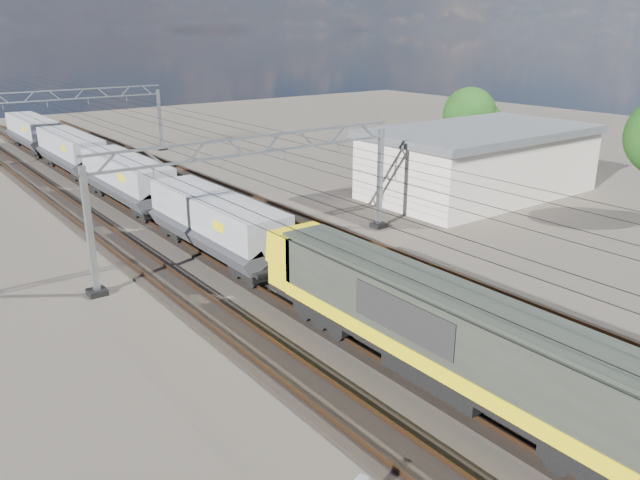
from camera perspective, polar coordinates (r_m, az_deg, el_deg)
ground at (r=33.88m, az=-2.10°, el=-3.34°), size 160.00×160.00×0.00m
track_outer_west at (r=31.11m, az=-11.26°, el=-5.63°), size 2.60×140.00×0.30m
track_loco at (r=32.84m, az=-4.98°, el=-3.99°), size 2.60×140.00×0.30m
track_inner_east at (r=34.94m, az=0.59°, el=-2.50°), size 2.60×140.00×0.30m
track_outer_east at (r=37.36m, az=5.47°, el=-1.16°), size 2.60×140.00×0.30m
catenary_gantry_mid at (r=35.87m, az=-5.84°, el=4.40°), size 19.90×0.90×7.11m
catenary_gantry_far at (r=68.80m, az=-21.85°, el=10.00°), size 19.90×0.90×7.11m
overhead_wires at (r=38.90m, az=-9.02°, el=8.16°), size 12.03×140.00×0.53m
locomotive at (r=23.20m, az=11.56°, el=-8.24°), size 2.76×21.10×3.62m
hopper_wagon_lead at (r=36.46m, az=-9.48°, el=1.74°), size 3.38×13.00×3.25m
hopper_wagon_mid at (r=49.15m, az=-17.26°, el=5.53°), size 3.38×13.00×3.25m
hopper_wagon_third at (r=62.49m, az=-21.83°, el=7.69°), size 3.38×13.00×3.25m
hopper_wagon_fourth at (r=76.15m, az=-24.80°, el=9.06°), size 3.38×13.00×3.25m
industrial_shed at (r=51.97m, az=14.34°, el=7.02°), size 18.60×10.60×5.40m
tree_far at (r=62.87m, az=13.83°, el=10.94°), size 5.54×5.14×7.59m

